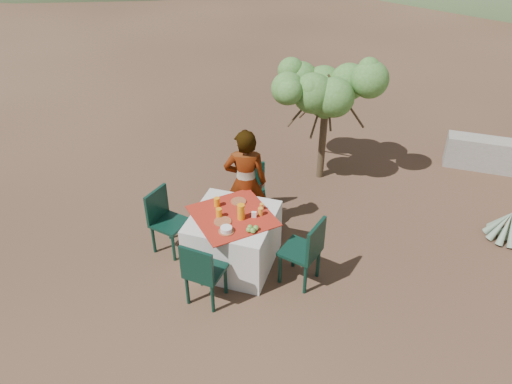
% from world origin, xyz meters
% --- Properties ---
extents(ground, '(160.00, 160.00, 0.00)m').
position_xyz_m(ground, '(0.00, 0.00, 0.00)').
color(ground, '#382219').
rests_on(ground, ground).
extents(table, '(1.30, 1.30, 0.76)m').
position_xyz_m(table, '(-0.33, -0.18, 0.38)').
color(table, silver).
rests_on(table, ground).
extents(chair_far, '(0.50, 0.50, 0.84)m').
position_xyz_m(chair_far, '(-0.44, 0.91, 0.47)').
color(chair_far, black).
rests_on(chair_far, ground).
extents(chair_near, '(0.46, 0.46, 0.90)m').
position_xyz_m(chair_near, '(-0.42, -0.98, 0.50)').
color(chair_near, black).
rests_on(chair_near, ground).
extents(chair_left, '(0.50, 0.50, 0.90)m').
position_xyz_m(chair_left, '(-1.30, -0.18, 0.50)').
color(chair_left, black).
rests_on(chair_left, ground).
extents(chair_right, '(0.53, 0.53, 0.94)m').
position_xyz_m(chair_right, '(0.64, -0.26, 0.52)').
color(chair_right, black).
rests_on(chair_right, ground).
extents(person, '(0.67, 0.53, 1.60)m').
position_xyz_m(person, '(-0.40, 0.53, 0.80)').
color(person, '#8C6651').
rests_on(person, ground).
extents(shrub_tree, '(1.55, 1.52, 1.82)m').
position_xyz_m(shrub_tree, '(0.38, 2.34, 1.44)').
color(shrub_tree, '#4C3A26').
rests_on(shrub_tree, ground).
extents(agave, '(0.60, 0.59, 0.63)m').
position_xyz_m(agave, '(3.15, 1.46, 0.21)').
color(agave, gray).
rests_on(agave, ground).
extents(plate_far, '(0.20, 0.20, 0.01)m').
position_xyz_m(plate_far, '(-0.36, 0.12, 0.77)').
color(plate_far, brown).
rests_on(plate_far, table).
extents(plate_near, '(0.22, 0.22, 0.01)m').
position_xyz_m(plate_near, '(-0.40, -0.35, 0.77)').
color(plate_near, brown).
rests_on(plate_near, table).
extents(glass_far, '(0.08, 0.08, 0.12)m').
position_xyz_m(glass_far, '(-0.59, -0.05, 0.82)').
color(glass_far, orange).
rests_on(glass_far, table).
extents(glass_near, '(0.08, 0.08, 0.12)m').
position_xyz_m(glass_near, '(-0.48, -0.26, 0.82)').
color(glass_near, orange).
rests_on(glass_near, table).
extents(juice_pitcher, '(0.09, 0.09, 0.21)m').
position_xyz_m(juice_pitcher, '(-0.21, -0.21, 0.87)').
color(juice_pitcher, orange).
rests_on(juice_pitcher, table).
extents(bowl_plate, '(0.19, 0.19, 0.01)m').
position_xyz_m(bowl_plate, '(-0.29, -0.51, 0.77)').
color(bowl_plate, brown).
rests_on(bowl_plate, table).
extents(white_bowl, '(0.14, 0.14, 0.05)m').
position_xyz_m(white_bowl, '(-0.29, -0.51, 0.80)').
color(white_bowl, silver).
rests_on(white_bowl, bowl_plate).
extents(jar_left, '(0.06, 0.06, 0.10)m').
position_xyz_m(jar_left, '(-0.00, -0.06, 0.81)').
color(jar_left, orange).
rests_on(jar_left, table).
extents(jar_right, '(0.05, 0.05, 0.08)m').
position_xyz_m(jar_right, '(-0.02, 0.06, 0.80)').
color(jar_right, orange).
rests_on(jar_right, table).
extents(napkin_holder, '(0.07, 0.05, 0.08)m').
position_xyz_m(napkin_holder, '(-0.07, -0.13, 0.80)').
color(napkin_holder, silver).
rests_on(napkin_holder, table).
extents(fruit_cluster, '(0.14, 0.13, 0.07)m').
position_xyz_m(fruit_cluster, '(-0.00, -0.41, 0.80)').
color(fruit_cluster, '#609134').
rests_on(fruit_cluster, table).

